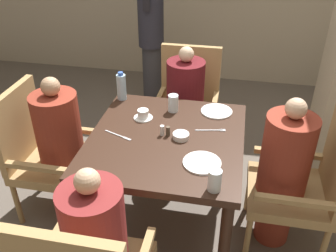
{
  "coord_description": "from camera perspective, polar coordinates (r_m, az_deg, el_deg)",
  "views": [
    {
      "loc": [
        0.41,
        -2.02,
        2.12
      ],
      "look_at": [
        0.0,
        0.05,
        0.81
      ],
      "focal_mm": 40.0,
      "sensor_mm": 36.0,
      "label": 1
    }
  ],
  "objects": [
    {
      "name": "ground_plane",
      "position": [
        2.95,
        -0.21,
        -14.05
      ],
      "size": [
        16.0,
        16.0,
        0.0
      ],
      "primitive_type": "plane",
      "color": "#60564C"
    },
    {
      "name": "dining_table",
      "position": [
        2.52,
        -0.24,
        -3.58
      ],
      "size": [
        1.01,
        1.08,
        0.76
      ],
      "color": "#331E14",
      "rests_on": "ground_plane"
    },
    {
      "name": "chair_left_side",
      "position": [
        2.9,
        -18.52,
        -3.54
      ],
      "size": [
        0.54,
        0.54,
        0.99
      ],
      "color": "#A88451",
      "rests_on": "ground_plane"
    },
    {
      "name": "diner_in_left_chair",
      "position": [
        2.8,
        -15.94,
        -3.06
      ],
      "size": [
        0.32,
        0.32,
        1.12
      ],
      "color": "maroon",
      "rests_on": "ground_plane"
    },
    {
      "name": "chair_far_side",
      "position": [
        3.41,
        2.99,
        3.75
      ],
      "size": [
        0.54,
        0.54,
        0.99
      ],
      "color": "#A88451",
      "rests_on": "ground_plane"
    },
    {
      "name": "diner_in_far_chair",
      "position": [
        3.25,
        2.6,
        3.13
      ],
      "size": [
        0.32,
        0.32,
        1.09
      ],
      "color": "#5B1419",
      "rests_on": "ground_plane"
    },
    {
      "name": "chair_right_side",
      "position": [
        2.62,
        20.24,
        -8.1
      ],
      "size": [
        0.54,
        0.54,
        0.99
      ],
      "color": "#A88451",
      "rests_on": "ground_plane"
    },
    {
      "name": "diner_in_right_chair",
      "position": [
        2.56,
        17.07,
        -6.88
      ],
      "size": [
        0.32,
        0.32,
        1.12
      ],
      "color": "maroon",
      "rests_on": "ground_plane"
    },
    {
      "name": "diner_in_near_chair",
      "position": [
        2.07,
        -10.73,
        -18.09
      ],
      "size": [
        0.32,
        0.32,
        1.08
      ],
      "color": "maroon",
      "rests_on": "ground_plane"
    },
    {
      "name": "standing_host",
      "position": [
        4.07,
        -2.59,
        13.58
      ],
      "size": [
        0.27,
        0.3,
        1.58
      ],
      "color": "#2D2D33",
      "rests_on": "ground_plane"
    },
    {
      "name": "plate_main_left",
      "position": [
        2.23,
        5.2,
        -5.6
      ],
      "size": [
        0.23,
        0.23,
        0.01
      ],
      "color": "white",
      "rests_on": "dining_table"
    },
    {
      "name": "plate_main_right",
      "position": [
        2.77,
        7.42,
        2.24
      ],
      "size": [
        0.23,
        0.23,
        0.01
      ],
      "color": "white",
      "rests_on": "dining_table"
    },
    {
      "name": "teacup_with_saucer",
      "position": [
        2.66,
        -3.81,
        1.71
      ],
      "size": [
        0.14,
        0.14,
        0.07
      ],
      "color": "white",
      "rests_on": "dining_table"
    },
    {
      "name": "bowl_small",
      "position": [
        2.44,
        2.0,
        -1.48
      ],
      "size": [
        0.11,
        0.11,
        0.04
      ],
      "color": "white",
      "rests_on": "dining_table"
    },
    {
      "name": "water_bottle",
      "position": [
        2.9,
        -7.11,
        5.96
      ],
      "size": [
        0.07,
        0.07,
        0.22
      ],
      "color": "#A3C6DB",
      "rests_on": "dining_table"
    },
    {
      "name": "glass_tall_near",
      "position": [
        2.73,
        0.8,
        3.49
      ],
      "size": [
        0.07,
        0.07,
        0.13
      ],
      "color": "silver",
      "rests_on": "dining_table"
    },
    {
      "name": "glass_tall_mid",
      "position": [
        2.03,
        7.13,
        -8.2
      ],
      "size": [
        0.07,
        0.07,
        0.13
      ],
      "color": "silver",
      "rests_on": "dining_table"
    },
    {
      "name": "salt_shaker",
      "position": [
        2.47,
        -0.9,
        -0.66
      ],
      "size": [
        0.03,
        0.03,
        0.07
      ],
      "color": "white",
      "rests_on": "dining_table"
    },
    {
      "name": "pepper_shaker",
      "position": [
        2.46,
        -0.0,
        -0.79
      ],
      "size": [
        0.03,
        0.03,
        0.07
      ],
      "color": "#4C3D2D",
      "rests_on": "dining_table"
    },
    {
      "name": "fork_beside_plate",
      "position": [
        2.55,
        6.96,
        -0.64
      ],
      "size": [
        0.2,
        0.06,
        0.0
      ],
      "color": "silver",
      "rests_on": "dining_table"
    },
    {
      "name": "knife_beside_plate",
      "position": [
        2.49,
        -7.45,
        -1.47
      ],
      "size": [
        0.21,
        0.09,
        0.0
      ],
      "color": "silver",
      "rests_on": "dining_table"
    }
  ]
}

